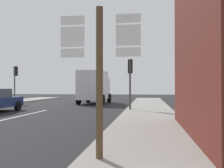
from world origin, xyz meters
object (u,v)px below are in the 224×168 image
route_sign_post (100,70)px  traffic_light_far_left (15,76)px  delivery_truck (94,86)px  traffic_light_near_right (130,73)px

route_sign_post → traffic_light_far_left: 21.31m
route_sign_post → traffic_light_far_left: (-11.54, 17.90, 0.72)m
delivery_truck → traffic_light_far_left: bearing=-174.1°
delivery_truck → route_sign_post: size_ratio=1.58×
delivery_truck → traffic_light_near_right: traffic_light_near_right is taller
route_sign_post → traffic_light_near_right: 11.60m
route_sign_post → traffic_light_far_left: size_ratio=0.90×
route_sign_post → traffic_light_near_right: (-0.16, 11.58, 0.59)m
traffic_light_near_right → traffic_light_far_left: traffic_light_far_left is taller
delivery_truck → traffic_light_near_right: size_ratio=1.50×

